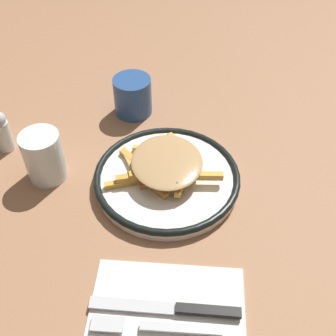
{
  "coord_description": "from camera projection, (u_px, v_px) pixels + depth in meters",
  "views": [
    {
      "loc": [
        -0.52,
        0.0,
        0.56
      ],
      "look_at": [
        0.0,
        0.0,
        0.04
      ],
      "focal_mm": 45.62,
      "sensor_mm": 36.0,
      "label": 1
    }
  ],
  "objects": [
    {
      "name": "coffee_mug",
      "position": [
        134.0,
        95.0,
        0.89
      ],
      "size": [
        0.1,
        0.08,
        0.08
      ],
      "color": "#2A4D8B",
      "rests_on": "ground_plane"
    },
    {
      "name": "knife",
      "position": [
        180.0,
        309.0,
        0.58
      ],
      "size": [
        0.03,
        0.21,
        0.01
      ],
      "color": "black",
      "rests_on": "napkin"
    },
    {
      "name": "salt_shaker",
      "position": [
        3.0,
        131.0,
        0.8
      ],
      "size": [
        0.03,
        0.03,
        0.09
      ],
      "color": "silver",
      "rests_on": "ground_plane"
    },
    {
      "name": "fork",
      "position": [
        157.0,
        327.0,
        0.57
      ],
      "size": [
        0.03,
        0.18,
        0.01
      ],
      "color": "silver",
      "rests_on": "napkin"
    },
    {
      "name": "napkin",
      "position": [
        166.0,
        310.0,
        0.59
      ],
      "size": [
        0.16,
        0.23,
        0.01
      ],
      "primitive_type": "cube",
      "rotation": [
        0.0,
        0.0,
        -0.08
      ],
      "color": "silver",
      "rests_on": "ground_plane"
    },
    {
      "name": "ground_plane",
      "position": [
        168.0,
        183.0,
        0.77
      ],
      "size": [
        2.6,
        2.6,
        0.0
      ],
      "primitive_type": "plane",
      "color": "#996B4B"
    },
    {
      "name": "plate",
      "position": [
        168.0,
        178.0,
        0.76
      ],
      "size": [
        0.26,
        0.26,
        0.02
      ],
      "color": "white",
      "rests_on": "ground_plane"
    },
    {
      "name": "fries_heap",
      "position": [
        163.0,
        164.0,
        0.74
      ],
      "size": [
        0.17,
        0.2,
        0.04
      ],
      "color": "#D08C44",
      "rests_on": "plate"
    },
    {
      "name": "water_glass",
      "position": [
        45.0,
        157.0,
        0.75
      ],
      "size": [
        0.07,
        0.07,
        0.09
      ],
      "primitive_type": "cylinder",
      "color": "silver",
      "rests_on": "ground_plane"
    }
  ]
}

